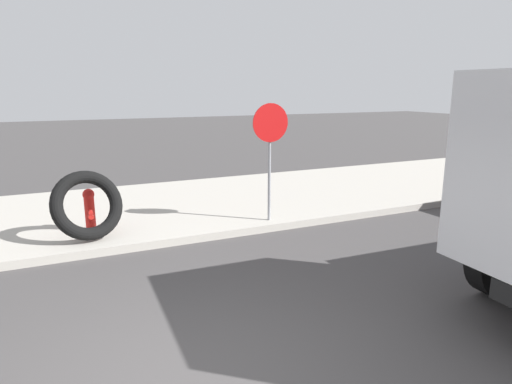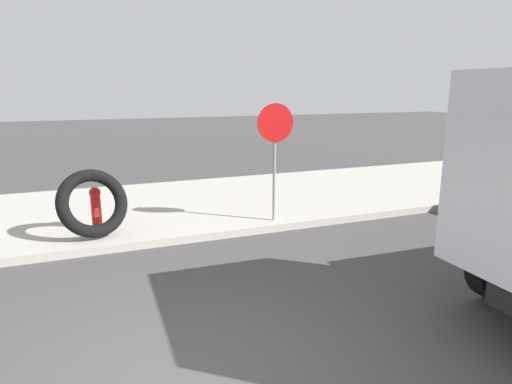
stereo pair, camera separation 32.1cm
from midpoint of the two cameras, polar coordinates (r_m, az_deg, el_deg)
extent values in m
cube|color=#ADA89E|center=(10.55, -16.85, -2.44)|extent=(36.00, 5.00, 0.15)
cylinder|color=red|center=(9.10, -18.77, -2.41)|extent=(0.19, 0.19, 0.65)
sphere|color=red|center=(9.01, -18.95, -0.08)|extent=(0.22, 0.22, 0.22)
cylinder|color=red|center=(8.92, -18.74, -2.20)|extent=(0.08, 0.15, 0.08)
cylinder|color=red|center=(9.24, -18.87, -1.68)|extent=(0.08, 0.15, 0.08)
cylinder|color=red|center=(8.94, -18.70, -2.68)|extent=(0.10, 0.15, 0.10)
torus|color=black|center=(8.52, -19.14, -1.37)|extent=(1.39, 0.97, 1.26)
cylinder|color=gray|center=(8.96, 3.37, 3.67)|extent=(0.06, 0.06, 2.37)
cylinder|color=red|center=(8.83, 3.55, 8.81)|extent=(0.76, 0.02, 0.76)
cylinder|color=black|center=(6.95, 30.34, -7.69)|extent=(1.11, 0.34, 1.10)
camera|label=1|loc=(0.16, -88.68, 0.31)|focal=31.32mm
camera|label=2|loc=(0.16, 91.32, -0.31)|focal=31.32mm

